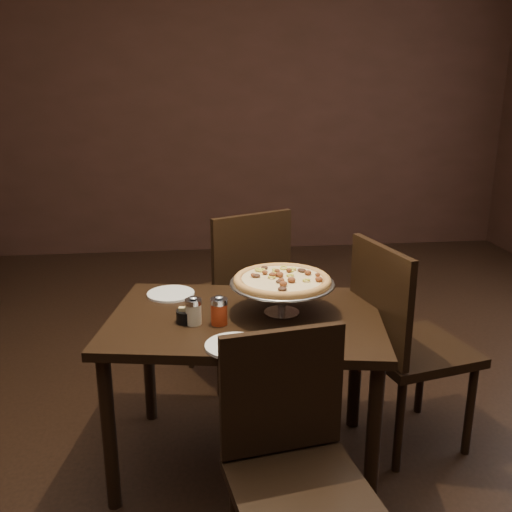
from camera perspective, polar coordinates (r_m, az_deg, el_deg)
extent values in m
cube|color=black|center=(2.60, -2.64, -21.35)|extent=(6.00, 7.00, 0.02)
cube|color=black|center=(5.55, -5.56, 14.71)|extent=(6.00, 0.02, 2.80)
cube|color=black|center=(2.34, -1.08, -6.44)|extent=(1.21, 0.92, 0.04)
cylinder|color=black|center=(2.33, -14.49, -16.83)|extent=(0.06, 0.06, 0.65)
cylinder|color=black|center=(2.25, 11.63, -17.86)|extent=(0.06, 0.06, 0.65)
cylinder|color=black|center=(2.84, -10.70, -10.00)|extent=(0.06, 0.06, 0.65)
cylinder|color=black|center=(2.78, 9.88, -10.57)|extent=(0.06, 0.06, 0.65)
cylinder|color=#B9B9C0|center=(2.36, 2.59, -5.67)|extent=(0.15, 0.15, 0.01)
cylinder|color=#B9B9C0|center=(2.34, 2.61, -4.28)|extent=(0.03, 0.03, 0.11)
cylinder|color=#B9B9C0|center=(2.32, 2.63, -2.88)|extent=(0.10, 0.10, 0.01)
cylinder|color=#A1A1A6|center=(2.31, 2.63, -2.74)|extent=(0.42, 0.42, 0.01)
torus|color=#A1A1A6|center=(2.31, 2.63, -2.71)|extent=(0.43, 0.43, 0.01)
cylinder|color=#A56131|center=(2.31, 2.63, -2.52)|extent=(0.39, 0.39, 0.01)
torus|color=#A56131|center=(2.31, 2.63, -2.42)|extent=(0.40, 0.40, 0.03)
cylinder|color=#DFB77A|center=(2.31, 2.63, -2.30)|extent=(0.33, 0.33, 0.01)
cylinder|color=beige|center=(2.26, -6.26, -5.79)|extent=(0.06, 0.06, 0.08)
cylinder|color=#B9B9C0|center=(2.24, -6.30, -4.57)|extent=(0.07, 0.07, 0.02)
ellipsoid|color=#B9B9C0|center=(2.23, -6.32, -4.17)|extent=(0.04, 0.04, 0.01)
cylinder|color=maroon|center=(2.25, -3.70, -5.80)|extent=(0.06, 0.06, 0.09)
cylinder|color=#B9B9C0|center=(2.23, -3.73, -4.54)|extent=(0.07, 0.07, 0.02)
ellipsoid|color=#B9B9C0|center=(2.22, -3.74, -4.13)|extent=(0.04, 0.04, 0.01)
cylinder|color=black|center=(2.29, -6.97, -5.99)|extent=(0.08, 0.08, 0.05)
cube|color=#CFB777|center=(2.28, -7.32, -5.74)|extent=(0.03, 0.03, 0.05)
cube|color=#CFB777|center=(2.28, -6.71, -5.72)|extent=(0.03, 0.03, 0.05)
cube|color=white|center=(2.07, 6.42, -9.08)|extent=(0.16, 0.16, 0.01)
cylinder|color=white|center=(2.59, -8.52, -3.76)|extent=(0.21, 0.21, 0.01)
cylinder|color=white|center=(2.07, -2.12, -8.95)|extent=(0.22, 0.22, 0.01)
cone|color=#B9B9C0|center=(2.25, 5.34, -3.26)|extent=(0.14, 0.14, 0.00)
cylinder|color=black|center=(2.25, 5.35, -3.19)|extent=(0.10, 0.08, 0.02)
cube|color=black|center=(3.17, -2.28, -4.08)|extent=(0.60, 0.60, 0.04)
cube|color=black|center=(2.92, -0.38, -0.35)|extent=(0.43, 0.22, 0.48)
cylinder|color=black|center=(3.49, -1.06, -6.33)|extent=(0.04, 0.04, 0.44)
cylinder|color=black|center=(3.34, -6.55, -7.57)|extent=(0.04, 0.04, 0.44)
cylinder|color=black|center=(3.21, 2.28, -8.53)|extent=(0.04, 0.04, 0.44)
cylinder|color=black|center=(3.04, -3.59, -10.05)|extent=(0.04, 0.04, 0.44)
cube|color=black|center=(1.86, 4.50, -22.53)|extent=(0.47, 0.47, 0.04)
cube|color=black|center=(1.86, 2.64, -13.34)|extent=(0.41, 0.10, 0.43)
cylinder|color=black|center=(2.17, 7.14, -23.47)|extent=(0.03, 0.03, 0.40)
cube|color=black|center=(2.68, 15.63, -9.00)|extent=(0.54, 0.54, 0.04)
cube|color=black|center=(2.47, 12.25, -4.27)|extent=(0.13, 0.44, 0.47)
cylinder|color=black|center=(2.77, 20.60, -14.22)|extent=(0.04, 0.04, 0.44)
cylinder|color=black|center=(3.01, 16.16, -11.14)|extent=(0.04, 0.04, 0.44)
cylinder|color=black|center=(2.57, 14.14, -16.15)|extent=(0.04, 0.04, 0.44)
cylinder|color=black|center=(2.83, 10.03, -12.58)|extent=(0.04, 0.04, 0.44)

